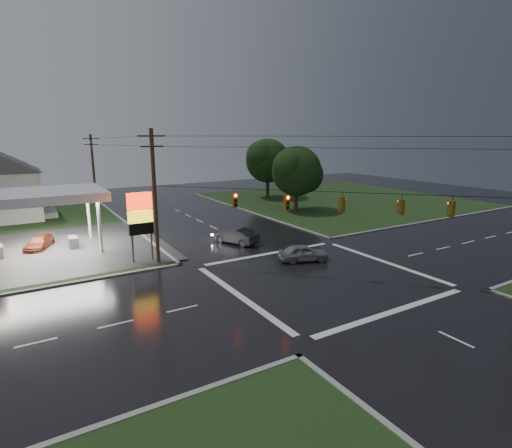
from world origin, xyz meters
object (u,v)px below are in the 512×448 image
car_pump (39,243)px  car_crossing (303,253)px  utility_pole_n (94,171)px  tree_ne_near (297,171)px  car_north (236,236)px  utility_pole_nw (155,195)px  pylon_sign (140,215)px  tree_ne_far (269,161)px

car_pump → car_crossing: bearing=-15.5°
utility_pole_n → car_pump: 20.92m
car_pump → tree_ne_near: bearing=28.6°
car_crossing → utility_pole_n: bearing=37.4°
utility_pole_n → tree_ne_near: 28.55m
car_north → car_crossing: (2.29, -7.86, -0.06)m
utility_pole_nw → car_north: utility_pole_nw is taller
car_pump → car_north: bearing=-1.0°
utility_pole_nw → car_crossing: bearing=-28.1°
tree_ne_near → pylon_sign: bearing=-155.0°
utility_pole_nw → car_pump: (-8.27, 9.91, -5.12)m
pylon_sign → utility_pole_n: bearing=87.9°
car_pump → utility_pole_nw: bearing=-26.2°
car_north → car_crossing: size_ratio=1.12×
car_north → tree_ne_near: bearing=-169.0°
tree_ne_far → car_pump: (-34.92, -14.59, -5.58)m
pylon_sign → car_pump: pylon_sign is taller
utility_pole_nw → car_north: bearing=14.0°
utility_pole_nw → tree_ne_near: bearing=27.9°
tree_ne_near → car_pump: 32.40m
utility_pole_n → tree_ne_near: (23.64, -16.01, 0.09)m
utility_pole_n → car_pump: bearing=-114.0°
car_north → tree_ne_far: bearing=-152.5°
car_crossing → car_pump: (-19.04, 15.66, -0.11)m
car_north → car_pump: bearing=-48.3°
tree_ne_near → car_crossing: bearing=-125.2°
tree_ne_near → tree_ne_far: 12.39m
utility_pole_nw → tree_ne_near: utility_pole_nw is taller
tree_ne_far → utility_pole_nw: bearing=-137.4°
tree_ne_near → car_pump: size_ratio=2.17×
utility_pole_nw → tree_ne_far: 36.20m
pylon_sign → utility_pole_n: utility_pole_n is taller
car_pump → tree_ne_far: bearing=46.6°
utility_pole_nw → tree_ne_near: size_ratio=1.22×
car_crossing → car_pump: car_crossing is taller
pylon_sign → tree_ne_far: bearing=40.4°
pylon_sign → car_north: size_ratio=1.27×
utility_pole_n → utility_pole_nw: bearing=-90.0°
car_north → car_pump: car_north is taller
utility_pole_n → tree_ne_near: utility_pole_n is taller
pylon_sign → tree_ne_far: tree_ne_far is taller
utility_pole_nw → car_crossing: size_ratio=2.62×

